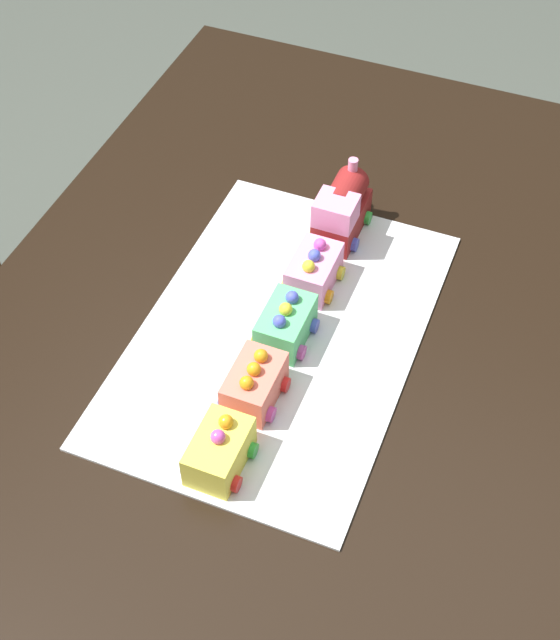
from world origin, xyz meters
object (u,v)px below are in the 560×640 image
Objects in this scene: dining_table at (306,364)px; cake_car_gondola_mint_green at (286,324)px; cake_car_caboose_coral at (254,384)px; cake_car_tanker_lemon at (219,451)px; cake_locomotive at (342,210)px; cake_car_hopper_bubblegum at (314,270)px.

cake_car_gondola_mint_green reaches higher than dining_table.
cake_car_caboose_coral is at bearing -6.45° from dining_table.
cake_car_caboose_coral and cake_car_tanker_lemon have the same top height.
cake_locomotive is 1.40× the size of cake_car_tanker_lemon.
dining_table is 14.00× the size of cake_car_hopper_bubblegum.
cake_car_tanker_lemon is at bearing -0.00° from cake_locomotive.
cake_car_hopper_bubblegum and cake_car_gondola_mint_green have the same top height.
dining_table is at bearing 176.24° from cake_car_tanker_lemon.
cake_locomotive is at bearing 180.00° from cake_car_tanker_lemon.
cake_car_gondola_mint_green is at bearing -180.00° from cake_car_tanker_lemon.
cake_car_hopper_bubblegum is 1.00× the size of cake_car_gondola_mint_green.
cake_car_hopper_bubblegum is at bearing -165.73° from dining_table.
cake_car_caboose_coral is at bearing 0.00° from cake_car_gondola_mint_green.
cake_locomotive is 1.40× the size of cake_car_gondola_mint_green.
cake_car_tanker_lemon is (0.24, 0.00, -0.00)m from cake_car_gondola_mint_green.
cake_car_tanker_lemon is at bearing 0.00° from cake_car_caboose_coral.
cake_locomotive is at bearing -174.76° from dining_table.
dining_table is at bearing 173.55° from cake_car_caboose_coral.
cake_car_hopper_bubblegum reaches higher than dining_table.
cake_car_hopper_bubblegum is 1.00× the size of cake_car_caboose_coral.
cake_locomotive reaches higher than cake_car_caboose_coral.
cake_car_caboose_coral is (0.24, 0.00, 0.00)m from cake_car_hopper_bubblegum.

